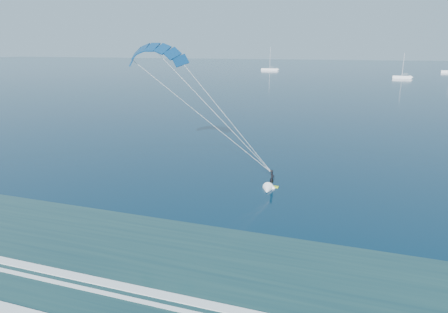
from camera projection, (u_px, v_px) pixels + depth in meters
kitesurfer_rig at (210, 109)px, 39.18m from camera, size 16.53×4.50×15.17m
sailboat_0 at (270, 69)px, 239.48m from camera, size 10.09×2.40×13.42m
sailboat_1 at (402, 77)px, 178.67m from camera, size 7.86×2.40×11.03m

